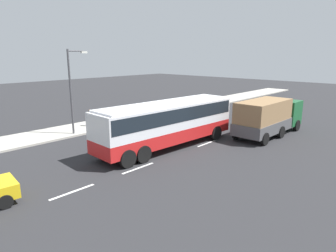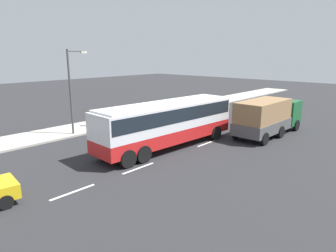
{
  "view_description": "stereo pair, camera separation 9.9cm",
  "coord_description": "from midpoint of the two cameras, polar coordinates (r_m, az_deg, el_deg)",
  "views": [
    {
      "loc": [
        -16.29,
        -14.6,
        6.54
      ],
      "look_at": [
        -1.33,
        -0.76,
        1.68
      ],
      "focal_mm": 32.18,
      "sensor_mm": 36.0,
      "label": 1
    },
    {
      "loc": [
        -16.36,
        -14.52,
        6.54
      ],
      "look_at": [
        -1.33,
        -0.76,
        1.68
      ],
      "focal_mm": 32.18,
      "sensor_mm": 36.0,
      "label": 2
    }
  ],
  "objects": [
    {
      "name": "ground_plane",
      "position": [
        22.83,
        0.72,
        -3.22
      ],
      "size": [
        120.0,
        120.0,
        0.0
      ],
      "primitive_type": "plane",
      "color": "#28282B"
    },
    {
      "name": "sidewalk_curb",
      "position": [
        29.33,
        -12.41,
        0.37
      ],
      "size": [
        80.0,
        4.0,
        0.15
      ],
      "primitive_type": "cube",
      "color": "#A8A399",
      "rests_on": "ground_plane"
    },
    {
      "name": "lane_centreline",
      "position": [
        18.57,
        -3.63,
        -7.21
      ],
      "size": [
        24.48,
        0.16,
        0.01
      ],
      "color": "white",
      "rests_on": "ground_plane"
    },
    {
      "name": "coach_bus",
      "position": [
        21.25,
        -0.22,
        1.19
      ],
      "size": [
        11.47,
        3.26,
        3.27
      ],
      "rotation": [
        0.0,
        0.0,
        -0.05
      ],
      "color": "red",
      "rests_on": "ground_plane"
    },
    {
      "name": "cargo_truck",
      "position": [
        26.03,
        18.32,
        1.86
      ],
      "size": [
        7.85,
        2.78,
        2.99
      ],
      "rotation": [
        0.0,
        0.0,
        -0.02
      ],
      "color": "#19592D",
      "rests_on": "ground_plane"
    },
    {
      "name": "pedestrian_near_curb",
      "position": [
        28.27,
        -14.75,
        1.7
      ],
      "size": [
        0.32,
        0.32,
        1.52
      ],
      "rotation": [
        0.0,
        0.0,
        0.05
      ],
      "color": "black",
      "rests_on": "sidewalk_curb"
    },
    {
      "name": "street_lamp",
      "position": [
        25.57,
        -17.85,
        7.23
      ],
      "size": [
        1.77,
        0.24,
        6.8
      ],
      "color": "#47474C",
      "rests_on": "sidewalk_curb"
    }
  ]
}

